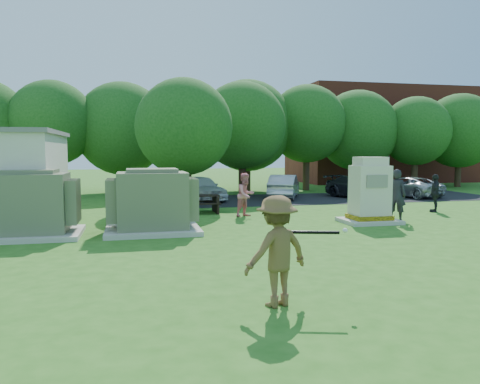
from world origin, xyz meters
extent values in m
plane|color=#2D6619|center=(0.00, 0.00, 0.00)|extent=(120.00, 120.00, 0.00)
cube|color=maroon|center=(18.00, 27.00, 4.00)|extent=(15.00, 8.00, 8.00)
cube|color=#232326|center=(7.00, 13.50, 0.01)|extent=(20.00, 6.00, 0.01)
cube|color=beige|center=(-6.50, 4.50, 0.07)|extent=(3.00, 2.40, 0.15)
cube|color=#636B4C|center=(-6.50, 4.50, 1.05)|extent=(2.20, 1.80, 1.80)
cube|color=#636B4C|center=(-6.50, 4.50, 2.01)|extent=(1.60, 1.30, 0.12)
cube|color=#636B4C|center=(-5.23, 4.50, 1.07)|extent=(0.32, 1.50, 1.35)
cube|color=beige|center=(-2.80, 4.50, 0.07)|extent=(3.00, 2.40, 0.15)
cube|color=#626A4A|center=(-2.80, 4.50, 1.05)|extent=(2.20, 1.80, 1.80)
cube|color=#626A4A|center=(-2.80, 4.50, 2.01)|extent=(1.60, 1.30, 0.12)
cube|color=#626A4A|center=(-4.07, 4.50, 1.07)|extent=(0.32, 1.50, 1.35)
cube|color=#626A4A|center=(-1.53, 4.50, 1.07)|extent=(0.32, 1.50, 1.35)
cube|color=beige|center=(5.06, 4.76, 0.07)|extent=(1.99, 1.63, 0.14)
cube|color=yellow|center=(5.06, 4.76, 0.22)|extent=(1.40, 1.13, 0.16)
cube|color=beige|center=(5.06, 4.76, 1.20)|extent=(1.27, 0.99, 1.81)
cube|color=beige|center=(5.06, 4.76, 2.26)|extent=(1.04, 0.81, 0.32)
cube|color=gray|center=(5.06, 4.23, 1.56)|extent=(0.81, 0.04, 0.45)
cube|color=black|center=(-0.75, 8.85, 0.75)|extent=(1.82, 0.71, 0.06)
cube|color=black|center=(-0.75, 9.40, 0.44)|extent=(1.82, 0.25, 0.05)
cube|color=black|center=(-0.75, 8.29, 0.44)|extent=(1.82, 0.25, 0.05)
cube|color=black|center=(-1.54, 8.85, 0.37)|extent=(0.08, 1.36, 0.75)
cube|color=black|center=(0.04, 8.85, 0.37)|extent=(0.08, 1.36, 0.75)
imported|color=brown|center=(-1.05, -3.36, 0.94)|extent=(1.38, 1.06, 1.89)
imported|color=#222227|center=(6.25, 4.94, 0.98)|extent=(0.85, 0.81, 1.96)
imported|color=#E47882|center=(1.01, 7.37, 0.88)|extent=(1.07, 1.00, 1.75)
imported|color=black|center=(9.33, 6.92, 0.82)|extent=(0.90, 1.01, 1.64)
imported|color=silver|center=(0.10, 13.88, 0.68)|extent=(2.70, 4.27, 1.35)
imported|color=#B8B7BC|center=(4.84, 14.07, 0.66)|extent=(2.93, 4.24, 1.32)
imported|color=black|center=(8.96, 13.10, 0.62)|extent=(3.17, 4.65, 1.25)
imported|color=#ABABB0|center=(12.03, 13.26, 0.58)|extent=(3.02, 4.52, 1.15)
cylinder|color=black|center=(-0.38, -3.37, 1.24)|extent=(0.83, 0.29, 0.06)
cylinder|color=maroon|center=(-0.96, -3.36, 1.24)|extent=(0.23, 0.12, 0.06)
sphere|color=white|center=(0.23, -3.29, 1.23)|extent=(0.09, 0.09, 0.09)
cylinder|color=#47301E|center=(-8.00, 18.80, 1.40)|extent=(0.44, 0.44, 2.80)
sphere|color=#235B1C|center=(-8.00, 18.80, 4.30)|extent=(5.00, 5.00, 5.00)
cylinder|color=#47301E|center=(-4.00, 19.60, 1.15)|extent=(0.44, 0.44, 2.30)
sphere|color=#235B1C|center=(-4.00, 19.60, 4.04)|extent=(5.80, 5.80, 5.80)
cylinder|color=#47301E|center=(0.00, 18.70, 1.35)|extent=(0.44, 0.44, 2.70)
sphere|color=#235B1C|center=(0.00, 18.70, 4.32)|extent=(5.40, 5.40, 5.40)
cylinder|color=#47301E|center=(4.00, 19.30, 1.25)|extent=(0.44, 0.44, 2.50)
sphere|color=#235B1C|center=(4.00, 19.30, 4.30)|extent=(6.00, 6.00, 6.00)
cylinder|color=#47301E|center=(8.00, 18.90, 1.45)|extent=(0.44, 0.44, 2.90)
sphere|color=#235B1C|center=(8.00, 18.90, 4.46)|extent=(5.20, 5.20, 5.20)
cylinder|color=#47301E|center=(12.00, 19.50, 1.20)|extent=(0.44, 0.44, 2.40)
sphere|color=#235B1C|center=(12.00, 19.50, 4.08)|extent=(5.60, 5.60, 5.60)
cylinder|color=#47301E|center=(16.00, 18.60, 1.30)|extent=(0.44, 0.44, 2.60)
sphere|color=#235B1C|center=(16.00, 18.60, 4.04)|extent=(4.80, 4.80, 4.80)
cylinder|color=#47301E|center=(20.00, 19.20, 1.25)|extent=(0.44, 0.44, 2.50)
sphere|color=#235B1C|center=(20.00, 19.20, 4.12)|extent=(5.40, 5.40, 5.40)
cylinder|color=#47301E|center=(-1.00, 11.50, 1.20)|extent=(0.44, 0.44, 2.40)
sphere|color=#235B1C|center=(-1.00, 11.50, 3.78)|extent=(4.60, 4.60, 4.60)
cylinder|color=#47301E|center=(3.00, 16.50, 1.30)|extent=(0.44, 0.44, 2.60)
sphere|color=#235B1C|center=(3.00, 16.50, 4.16)|extent=(5.20, 5.20, 5.20)
camera|label=1|loc=(-3.40, -10.81, 2.63)|focal=35.00mm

